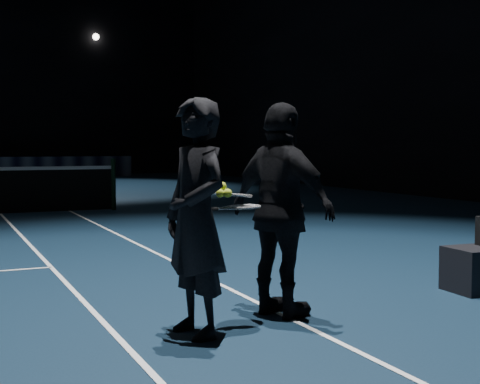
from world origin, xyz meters
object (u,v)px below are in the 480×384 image
(racket_upper, at_px, (235,195))
(tennis_balls, at_px, (223,191))
(racket_lower, at_px, (244,207))
(player_b, at_px, (282,210))
(player_a, at_px, (196,217))

(racket_upper, distance_m, tennis_balls, 0.15)
(racket_lower, xyz_separation_m, racket_upper, (-0.06, 0.03, 0.09))
(player_b, relative_size, racket_lower, 2.54)
(racket_lower, bearing_deg, player_a, -180.00)
(player_b, bearing_deg, racket_upper, 78.22)
(racket_lower, height_order, racket_upper, racket_upper)
(player_b, bearing_deg, player_a, 83.30)
(player_b, relative_size, racket_upper, 2.54)
(player_a, distance_m, player_b, 0.85)
(player_a, relative_size, racket_lower, 2.54)
(player_a, distance_m, racket_lower, 0.45)
(tennis_balls, bearing_deg, player_a, -163.65)
(racket_lower, bearing_deg, player_b, -0.00)
(player_a, bearing_deg, tennis_balls, 94.45)
(player_a, height_order, racket_upper, player_a)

